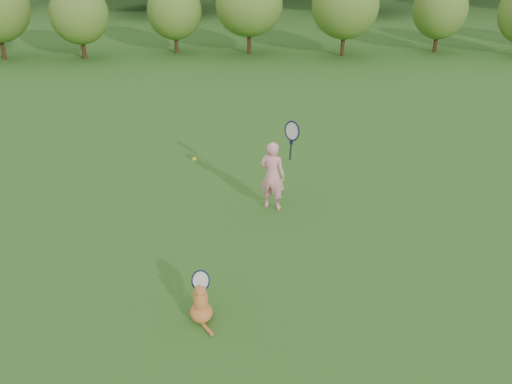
# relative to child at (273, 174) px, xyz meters

# --- Properties ---
(ground) EXTENTS (100.00, 100.00, 0.00)m
(ground) POSITION_rel_child_xyz_m (-0.47, -1.62, -0.63)
(ground) COLOR #225818
(ground) RESTS_ON ground
(shrub_row) EXTENTS (28.00, 3.00, 2.80)m
(shrub_row) POSITION_rel_child_xyz_m (-0.47, 11.38, 0.77)
(shrub_row) COLOR #457223
(shrub_row) RESTS_ON ground
(child) EXTENTS (0.69, 0.48, 1.80)m
(child) POSITION_rel_child_xyz_m (0.00, 0.00, 0.00)
(child) COLOR pink
(child) RESTS_ON ground
(cat) EXTENTS (0.38, 0.71, 0.64)m
(cat) POSITION_rel_child_xyz_m (-0.90, -2.97, -0.38)
(cat) COLOR #B35722
(cat) RESTS_ON ground
(tennis_ball) EXTENTS (0.06, 0.06, 0.06)m
(tennis_ball) POSITION_rel_child_xyz_m (-1.25, -0.38, 0.42)
(tennis_ball) COLOR #C5D719
(tennis_ball) RESTS_ON ground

